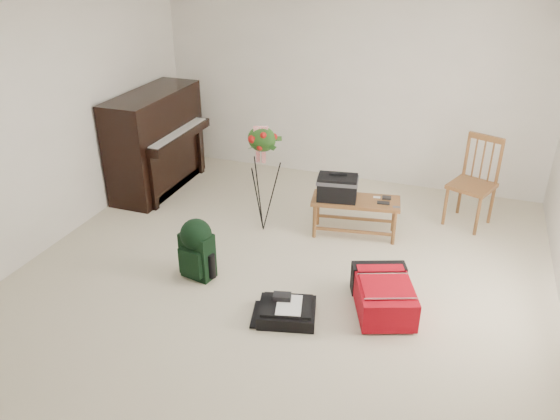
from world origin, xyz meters
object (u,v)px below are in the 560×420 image
at_px(bench, 343,191).
at_px(red_suitcase, 385,292).
at_px(black_duffel, 287,311).
at_px(flower_stand, 262,180).
at_px(dining_chair, 472,183).
at_px(green_backpack, 197,246).
at_px(piano, 157,143).

height_order(bench, red_suitcase, bench).
height_order(black_duffel, flower_stand, flower_stand).
height_order(dining_chair, green_backpack, dining_chair).
height_order(black_duffel, green_backpack, green_backpack).
relative_size(bench, flower_stand, 0.80).
bearing_deg(black_duffel, dining_chair, 45.95).
bearing_deg(green_backpack, dining_chair, 51.87).
height_order(red_suitcase, flower_stand, flower_stand).
relative_size(piano, black_duffel, 2.66).
xyz_separation_m(dining_chair, black_duffel, (-1.36, -2.36, -0.42)).
xyz_separation_m(bench, black_duffel, (-0.07, -1.63, -0.44)).
bearing_deg(piano, bench, -9.07).
distance_m(piano, flower_stand, 1.79).
bearing_deg(flower_stand, green_backpack, -120.44).
relative_size(red_suitcase, flower_stand, 0.67).
height_order(piano, bench, piano).
relative_size(green_backpack, flower_stand, 0.49).
distance_m(black_duffel, green_backpack, 1.10).
xyz_separation_m(red_suitcase, black_duffel, (-0.75, -0.44, -0.08)).
distance_m(dining_chair, red_suitcase, 2.04).
xyz_separation_m(red_suitcase, flower_stand, (-1.52, 0.97, 0.45)).
bearing_deg(bench, flower_stand, -174.16).
bearing_deg(red_suitcase, green_backpack, 163.15).
bearing_deg(black_duffel, flower_stand, 104.65).
distance_m(piano, red_suitcase, 3.61).
bearing_deg(piano, black_duffel, -39.75).
relative_size(piano, red_suitcase, 1.80).
relative_size(bench, red_suitcase, 1.18).
bearing_deg(black_duffel, piano, 126.23).
relative_size(piano, dining_chair, 1.48).
bearing_deg(flower_stand, dining_chair, 6.53).
relative_size(red_suitcase, black_duffel, 1.48).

